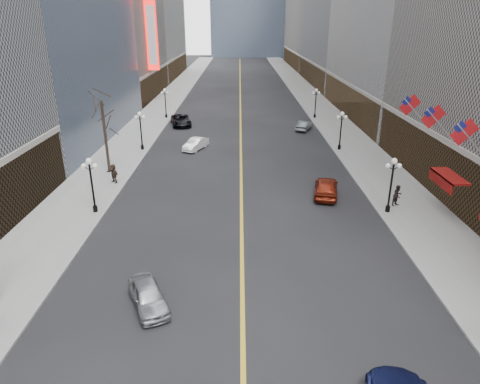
{
  "coord_description": "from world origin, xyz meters",
  "views": [
    {
      "loc": [
        -0.16,
        -1.45,
        14.51
      ],
      "look_at": [
        -0.14,
        15.78,
        7.58
      ],
      "focal_mm": 32.0,
      "sensor_mm": 36.0,
      "label": 1
    }
  ],
  "objects_px": {
    "car_nb_mid": "(196,144)",
    "streetlamp_west_2": "(141,127)",
    "streetlamp_east_3": "(316,100)",
    "streetlamp_west_1": "(91,180)",
    "streetlamp_east_1": "(392,180)",
    "car_nb_far": "(181,120)",
    "car_sb_far": "(304,126)",
    "streetlamp_east_2": "(341,127)",
    "car_sb_mid": "(326,187)",
    "car_nb_near": "(148,296)",
    "streetlamp_west_3": "(165,100)"
  },
  "relations": [
    {
      "from": "car_nb_mid",
      "to": "streetlamp_west_2",
      "type": "bearing_deg",
      "value": -152.34
    },
    {
      "from": "streetlamp_east_3",
      "to": "streetlamp_west_1",
      "type": "height_order",
      "value": "same"
    },
    {
      "from": "streetlamp_east_3",
      "to": "streetlamp_east_1",
      "type": "bearing_deg",
      "value": -90.0
    },
    {
      "from": "car_nb_far",
      "to": "car_sb_far",
      "type": "bearing_deg",
      "value": -21.98
    },
    {
      "from": "streetlamp_east_2",
      "to": "streetlamp_east_1",
      "type": "bearing_deg",
      "value": -90.0
    },
    {
      "from": "streetlamp_east_1",
      "to": "car_nb_mid",
      "type": "relative_size",
      "value": 1.08
    },
    {
      "from": "streetlamp_west_1",
      "to": "car_sb_mid",
      "type": "distance_m",
      "value": 19.77
    },
    {
      "from": "car_nb_near",
      "to": "car_nb_mid",
      "type": "distance_m",
      "value": 30.51
    },
    {
      "from": "streetlamp_east_3",
      "to": "car_nb_far",
      "type": "xyz_separation_m",
      "value": [
        -20.61,
        -4.97,
        -2.1
      ]
    },
    {
      "from": "streetlamp_east_3",
      "to": "car_sb_mid",
      "type": "xyz_separation_m",
      "value": [
        -4.3,
        -32.28,
        -2.06
      ]
    },
    {
      "from": "streetlamp_west_2",
      "to": "car_nb_near",
      "type": "relative_size",
      "value": 1.11
    },
    {
      "from": "streetlamp_west_1",
      "to": "car_nb_far",
      "type": "height_order",
      "value": "streetlamp_west_1"
    },
    {
      "from": "streetlamp_west_3",
      "to": "car_sb_far",
      "type": "xyz_separation_m",
      "value": [
        20.8,
        -7.9,
        -2.22
      ]
    },
    {
      "from": "car_nb_far",
      "to": "streetlamp_west_1",
      "type": "bearing_deg",
      "value": -108.13
    },
    {
      "from": "streetlamp_east_3",
      "to": "car_nb_near",
      "type": "distance_m",
      "value": 51.06
    },
    {
      "from": "streetlamp_west_1",
      "to": "streetlamp_east_1",
      "type": "bearing_deg",
      "value": 0.0
    },
    {
      "from": "car_nb_far",
      "to": "car_sb_far",
      "type": "xyz_separation_m",
      "value": [
        17.81,
        -2.93,
        -0.12
      ]
    },
    {
      "from": "streetlamp_east_3",
      "to": "car_nb_far",
      "type": "bearing_deg",
      "value": -166.44
    },
    {
      "from": "car_sb_far",
      "to": "car_nb_near",
      "type": "bearing_deg",
      "value": 93.46
    },
    {
      "from": "streetlamp_east_2",
      "to": "streetlamp_west_1",
      "type": "relative_size",
      "value": 1.0
    },
    {
      "from": "car_sb_far",
      "to": "streetlamp_east_1",
      "type": "bearing_deg",
      "value": 118.48
    },
    {
      "from": "streetlamp_east_3",
      "to": "streetlamp_west_1",
      "type": "distance_m",
      "value": 43.05
    },
    {
      "from": "streetlamp_east_2",
      "to": "streetlamp_west_3",
      "type": "bearing_deg",
      "value": 142.67
    },
    {
      "from": "car_nb_mid",
      "to": "car_nb_far",
      "type": "bearing_deg",
      "value": 129.14
    },
    {
      "from": "streetlamp_east_3",
      "to": "car_nb_far",
      "type": "distance_m",
      "value": 21.31
    },
    {
      "from": "streetlamp_west_3",
      "to": "car_nb_mid",
      "type": "height_order",
      "value": "streetlamp_west_3"
    },
    {
      "from": "streetlamp_west_3",
      "to": "car_nb_near",
      "type": "xyz_separation_m",
      "value": [
        6.69,
        -48.12,
        -2.21
      ]
    },
    {
      "from": "streetlamp_east_3",
      "to": "car_nb_mid",
      "type": "distance_m",
      "value": 24.74
    },
    {
      "from": "streetlamp_east_1",
      "to": "streetlamp_east_3",
      "type": "xyz_separation_m",
      "value": [
        0.0,
        36.0,
        0.0
      ]
    },
    {
      "from": "car_nb_near",
      "to": "car_sb_far",
      "type": "distance_m",
      "value": 42.62
    },
    {
      "from": "streetlamp_west_1",
      "to": "streetlamp_west_2",
      "type": "relative_size",
      "value": 1.0
    },
    {
      "from": "streetlamp_east_3",
      "to": "streetlamp_east_2",
      "type": "bearing_deg",
      "value": -90.0
    },
    {
      "from": "streetlamp_west_1",
      "to": "car_nb_near",
      "type": "xyz_separation_m",
      "value": [
        6.69,
        -12.12,
        -2.21
      ]
    },
    {
      "from": "streetlamp_west_2",
      "to": "car_sb_far",
      "type": "relative_size",
      "value": 1.1
    },
    {
      "from": "streetlamp_east_2",
      "to": "car_nb_mid",
      "type": "bearing_deg",
      "value": 178.71
    },
    {
      "from": "streetlamp_east_3",
      "to": "car_sb_far",
      "type": "height_order",
      "value": "streetlamp_east_3"
    },
    {
      "from": "streetlamp_east_2",
      "to": "car_sb_mid",
      "type": "height_order",
      "value": "streetlamp_east_2"
    },
    {
      "from": "streetlamp_east_1",
      "to": "streetlamp_west_1",
      "type": "relative_size",
      "value": 1.0
    },
    {
      "from": "streetlamp_west_3",
      "to": "car_nb_far",
      "type": "relative_size",
      "value": 0.79
    },
    {
      "from": "streetlamp_west_2",
      "to": "car_nb_mid",
      "type": "xyz_separation_m",
      "value": [
        6.37,
        0.39,
        -2.22
      ]
    },
    {
      "from": "streetlamp_west_2",
      "to": "car_nb_far",
      "type": "bearing_deg",
      "value": 77.08
    },
    {
      "from": "streetlamp_east_2",
      "to": "car_nb_near",
      "type": "distance_m",
      "value": 34.62
    },
    {
      "from": "car_nb_mid",
      "to": "streetlamp_west_3",
      "type": "bearing_deg",
      "value": 134.06
    },
    {
      "from": "car_sb_mid",
      "to": "car_sb_far",
      "type": "xyz_separation_m",
      "value": [
        1.5,
        24.38,
        -0.17
      ]
    },
    {
      "from": "streetlamp_east_1",
      "to": "car_sb_far",
      "type": "distance_m",
      "value": 28.32
    },
    {
      "from": "streetlamp_west_2",
      "to": "car_nb_near",
      "type": "xyz_separation_m",
      "value": [
        6.69,
        -30.12,
        -2.21
      ]
    },
    {
      "from": "car_nb_near",
      "to": "streetlamp_west_1",
      "type": "bearing_deg",
      "value": 94.12
    },
    {
      "from": "streetlamp_east_3",
      "to": "car_sb_mid",
      "type": "height_order",
      "value": "streetlamp_east_3"
    },
    {
      "from": "streetlamp_east_2",
      "to": "streetlamp_east_3",
      "type": "bearing_deg",
      "value": 90.0
    },
    {
      "from": "streetlamp_east_3",
      "to": "car_nb_mid",
      "type": "xyz_separation_m",
      "value": [
        -17.23,
        -17.61,
        -2.22
      ]
    }
  ]
}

